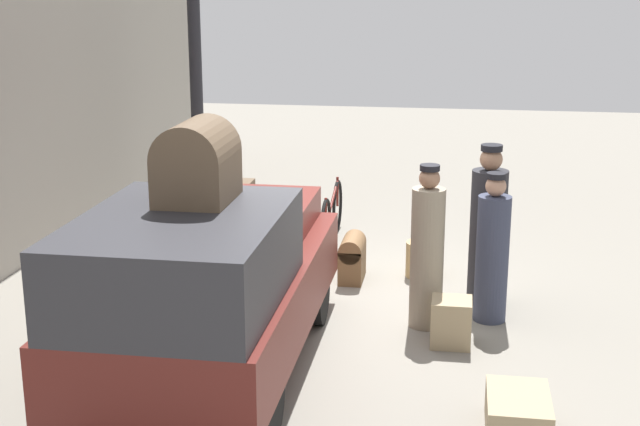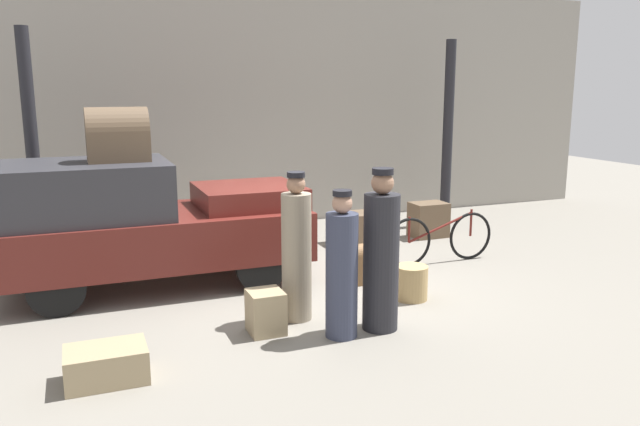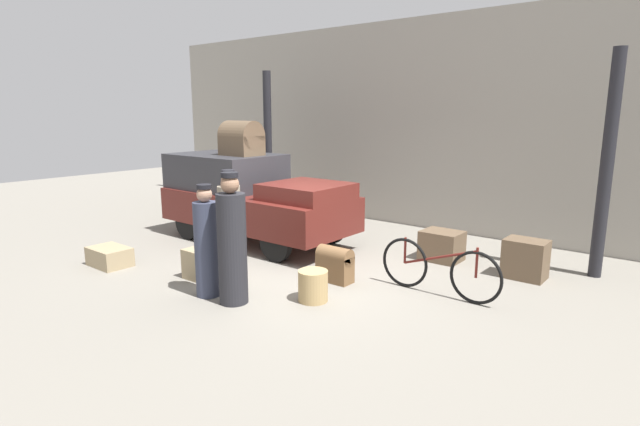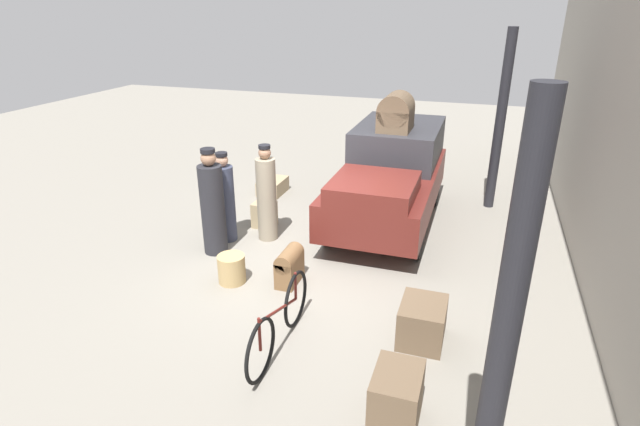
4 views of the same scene
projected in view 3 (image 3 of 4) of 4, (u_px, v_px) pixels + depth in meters
The scene contains 16 objects.
ground_plane at pixel (303, 270), 8.16m from camera, with size 30.00×30.00×0.00m, color gray.
station_building_facade at pixel (425, 125), 10.81m from camera, with size 16.00×0.15×4.50m.
canopy_pillar_left at pixel (268, 146), 11.93m from camera, with size 0.19×0.19×3.47m.
canopy_pillar_right at pixel (607, 166), 7.52m from camera, with size 0.19×0.19×3.47m.
truck at pixel (250, 195), 9.90m from camera, with size 3.96×1.69×1.69m.
bicycle at pixel (439, 269), 7.00m from camera, with size 1.82×0.04×0.79m.
wicker_basket at pixel (313, 286), 6.81m from camera, with size 0.41×0.41×0.43m.
porter_carrying_trunk at pixel (207, 246), 6.91m from camera, with size 0.34×0.34×1.58m.
conductor_in_dark_uniform at pixel (232, 244), 6.63m from camera, with size 0.39×0.39×1.78m.
porter_lifting_near_truck at pixel (230, 230), 7.57m from camera, with size 0.34×0.34×1.70m.
suitcase_black_upright at pixel (110, 257), 8.37m from camera, with size 0.72×0.49×0.31m.
suitcase_tan_flat at pixel (442, 246), 8.66m from camera, with size 0.67×0.54×0.52m.
trunk_umber_medium at pixel (525, 259), 7.73m from camera, with size 0.62×0.46×0.61m.
trunk_wicker_pale at pixel (199, 263), 7.75m from camera, with size 0.37×0.39×0.47m.
trunk_barrel_dark at pixel (335, 263), 7.57m from camera, with size 0.55×0.27×0.55m.
trunk_on_truck_roof at pixel (241, 140), 9.80m from camera, with size 0.75×0.58×0.68m.
Camera 3 is at (5.12, -5.90, 2.56)m, focal length 28.00 mm.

